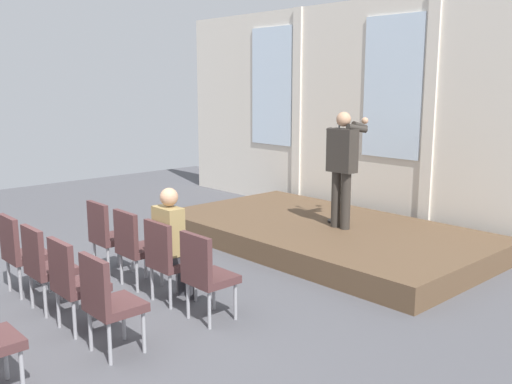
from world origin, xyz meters
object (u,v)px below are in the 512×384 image
mic_stand (337,201)px  chair_r1_c2 (73,279)px  chair_r1_c1 (45,263)px  audience_r0_c2 (173,239)px  chair_r1_c0 (20,249)px  chair_r0_c0 (107,233)px  chair_r0_c2 (167,256)px  chair_r0_c1 (135,244)px  chair_r0_c3 (205,271)px  chair_r1_c3 (107,298)px  speaker (343,161)px

mic_stand → chair_r1_c2: mic_stand is taller
chair_r1_c1 → chair_r1_c2: same height
audience_r0_c2 → chair_r1_c0: (-1.37, -1.17, -0.19)m
chair_r0_c0 → chair_r0_c2: bearing=0.0°
chair_r0_c1 → chair_r1_c0: (-0.69, -1.09, 0.00)m
chair_r0_c2 → chair_r0_c3: bearing=0.0°
chair_r0_c1 → chair_r0_c2: bearing=0.0°
chair_r1_c3 → chair_r1_c2: bearing=180.0°
audience_r0_c2 → chair_r0_c3: size_ratio=1.38×
speaker → chair_r0_c1: size_ratio=1.80×
speaker → chair_r1_c3: 4.30m
chair_r1_c0 → chair_r1_c1: size_ratio=1.00×
chair_r1_c3 → mic_stand: bearing=102.8°
chair_r0_c2 → chair_r1_c0: (-1.37, -1.09, 0.00)m
chair_r0_c3 → chair_r1_c2: (-0.69, -1.09, 0.00)m
chair_r1_c0 → chair_r0_c3: bearing=28.0°
chair_r0_c0 → audience_r0_c2: size_ratio=0.72×
chair_r1_c2 → chair_r1_c3: (0.69, 0.00, 0.00)m
mic_stand → chair_r0_c1: size_ratio=1.65×
mic_stand → chair_r0_c0: (-1.06, -3.30, -0.12)m
chair_r1_c0 → speaker: bearing=72.5°
chair_r0_c1 → chair_r1_c1: size_ratio=1.00×
speaker → chair_r0_c3: (0.74, -3.08, -0.77)m
chair_r1_c0 → chair_r0_c1: bearing=57.9°
chair_r0_c2 → chair_r0_c3: (0.69, 0.00, 0.00)m
chair_r1_c2 → mic_stand: bearing=94.0°
chair_r0_c3 → chair_r1_c1: (-1.37, -1.09, 0.00)m
chair_r1_c1 → chair_r1_c2: 0.69m
speaker → audience_r0_c2: size_ratio=1.31×
mic_stand → chair_r1_c3: size_ratio=1.65×
chair_r0_c0 → chair_r1_c1: 1.29m
chair_r0_c3 → audience_r0_c2: bearing=173.1°
chair_r0_c1 → chair_r0_c3: (1.37, 0.00, 0.00)m
chair_r0_c1 → audience_r0_c2: (0.69, 0.08, 0.19)m
speaker → chair_r1_c2: (0.05, -4.17, -0.77)m
mic_stand → chair_r0_c0: 3.47m
speaker → chair_r0_c0: bearing=-113.2°
chair_r0_c0 → chair_r1_c1: bearing=-57.9°
chair_r0_c2 → chair_r0_c3: size_ratio=1.00×
chair_r0_c1 → audience_r0_c2: size_ratio=0.72×
speaker → chair_r0_c0: size_ratio=1.80×
chair_r0_c0 → chair_r1_c0: (0.00, -1.09, 0.00)m
chair_r0_c2 → chair_r1_c1: same height
speaker → chair_r1_c3: (0.74, -4.17, -0.77)m
speaker → chair_r1_c2: bearing=-89.3°
chair_r0_c3 → speaker: bearing=103.5°
mic_stand → chair_r1_c3: (1.00, -4.39, -0.12)m
speaker → chair_r0_c1: (-0.63, -3.08, -0.77)m
chair_r1_c3 → speaker: bearing=100.0°
chair_r0_c3 → chair_r1_c2: bearing=-122.1°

